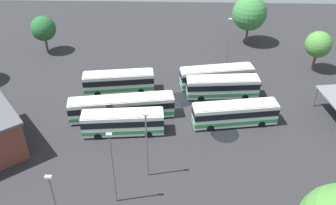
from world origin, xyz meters
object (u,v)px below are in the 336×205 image
at_px(lamp_post_by_building, 147,143).
at_px(tree_northwest, 250,13).
at_px(bus_row0_slot1, 121,107).
at_px(bus_row1_slot2, 222,87).
at_px(bus_row0_slot3, 119,82).
at_px(tree_northeast, 43,29).
at_px(lamp_post_far_corner, 228,40).
at_px(bus_row1_slot0, 235,114).
at_px(bus_row1_slot3, 217,76).
at_px(tree_north_edge, 318,44).
at_px(bus_row0_slot0, 123,122).
at_px(lamp_post_mid_lot, 113,167).

height_order(lamp_post_by_building, tree_northwest, tree_northwest).
bearing_deg(bus_row0_slot1, bus_row1_slot2, 22.27).
relative_size(bus_row0_slot3, tree_northeast, 1.58).
bearing_deg(lamp_post_far_corner, bus_row1_slot2, -98.94).
relative_size(bus_row0_slot3, bus_row1_slot0, 0.94).
xyz_separation_m(bus_row1_slot2, lamp_post_far_corner, (1.70, 10.81, 2.91)).
height_order(bus_row1_slot3, lamp_post_by_building, lamp_post_by_building).
bearing_deg(tree_north_edge, tree_northwest, 133.04).
relative_size(bus_row1_slot0, tree_northeast, 1.68).
distance_m(bus_row0_slot0, bus_row0_slot1, 3.55).
relative_size(lamp_post_mid_lot, lamp_post_by_building, 1.05).
bearing_deg(tree_northeast, bus_row0_slot3, -40.69).
bearing_deg(bus_row1_slot0, tree_north_edge, 45.93).
height_order(lamp_post_mid_lot, tree_northeast, lamp_post_mid_lot).
xyz_separation_m(bus_row0_slot1, bus_row1_slot3, (14.07, 9.21, -0.00)).
height_order(bus_row0_slot0, tree_north_edge, tree_north_edge).
relative_size(bus_row1_slot2, lamp_post_mid_lot, 1.19).
distance_m(bus_row0_slot1, lamp_post_by_building, 12.54).
xyz_separation_m(tree_north_edge, tree_northwest, (-10.03, 10.74, 1.30)).
distance_m(bus_row0_slot3, tree_north_edge, 33.78).
height_order(lamp_post_by_building, lamp_post_far_corner, lamp_post_by_building).
bearing_deg(bus_row1_slot2, bus_row0_slot3, 176.67).
bearing_deg(bus_row0_slot3, tree_north_edge, 13.81).
bearing_deg(bus_row1_slot2, bus_row0_slot1, -157.73).
height_order(bus_row1_slot3, lamp_post_mid_lot, lamp_post_mid_lot).
xyz_separation_m(bus_row0_slot0, bus_row1_slot2, (14.03, 9.51, 0.00)).
height_order(bus_row1_slot2, tree_northwest, tree_northwest).
distance_m(tree_northeast, tree_northwest, 38.75).
bearing_deg(lamp_post_mid_lot, lamp_post_by_building, 51.92).
height_order(bus_row1_slot0, bus_row1_slot2, same).
xyz_separation_m(bus_row1_slot2, tree_northwest, (6.53, 19.71, 4.42)).
distance_m(lamp_post_mid_lot, lamp_post_by_building, 5.05).
relative_size(bus_row1_slot3, tree_northwest, 1.26).
xyz_separation_m(bus_row0_slot3, lamp_post_mid_lot, (2.87, -22.19, 3.33)).
bearing_deg(bus_row0_slot3, lamp_post_far_corner, 28.99).
relative_size(lamp_post_mid_lot, tree_north_edge, 1.32).
relative_size(bus_row0_slot1, bus_row1_slot2, 1.33).
distance_m(bus_row1_slot3, tree_northwest, 18.56).
bearing_deg(lamp_post_far_corner, bus_row0_slot3, -151.01).
height_order(lamp_post_far_corner, tree_northeast, lamp_post_far_corner).
relative_size(bus_row1_slot2, tree_north_edge, 1.57).
distance_m(bus_row0_slot1, tree_north_edge, 34.83).
relative_size(bus_row1_slot2, lamp_post_far_corner, 1.31).
distance_m(bus_row0_slot0, bus_row0_slot3, 10.66).
relative_size(bus_row1_slot0, tree_northwest, 1.25).
height_order(bus_row0_slot0, bus_row1_slot0, same).
distance_m(lamp_post_by_building, lamp_post_far_corner, 30.47).
height_order(bus_row0_slot0, tree_northeast, tree_northeast).
relative_size(bus_row1_slot3, lamp_post_far_corner, 1.40).
bearing_deg(bus_row0_slot0, tree_northwest, 54.88).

